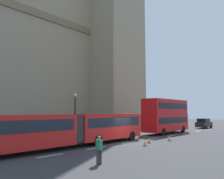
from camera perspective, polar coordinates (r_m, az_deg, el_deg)
ground_plane at (r=23.57m, az=4.05°, el=-13.24°), size 160.00×160.00×0.00m
lane_centre_marking at (r=27.44m, az=10.25°, el=-12.08°), size 39.00×0.16×0.01m
articulated_bus at (r=20.85m, az=-10.01°, el=-9.34°), size 17.68×2.54×2.90m
double_decker_bus at (r=34.29m, az=13.45°, el=-6.18°), size 9.46×2.54×4.90m
sedan_lead at (r=47.58m, az=22.12°, el=-7.89°), size 4.40×1.86×1.85m
traffic_cone_west at (r=21.61m, az=8.30°, el=-13.13°), size 0.36×0.36×0.58m
traffic_cone_middle at (r=23.59m, az=9.26°, el=-12.48°), size 0.36×0.36×0.58m
traffic_cone_east at (r=25.76m, az=14.24°, el=-11.80°), size 0.36×0.36×0.58m
street_lamp at (r=26.78m, az=-9.30°, el=-5.71°), size 0.44×0.44×5.27m
pedestrian_near_cones at (r=14.05m, az=-3.26°, el=-14.69°), size 0.36×0.44×1.69m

